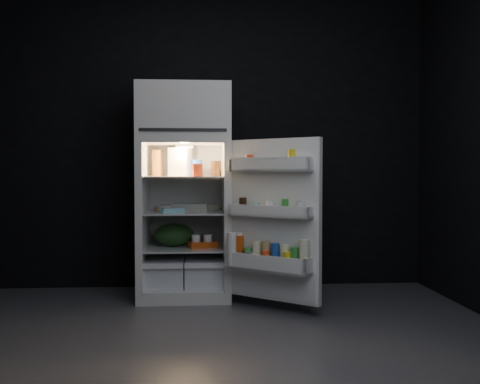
{
  "coord_description": "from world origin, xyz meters",
  "views": [
    {
      "loc": [
        -0.05,
        -3.26,
        1.05
      ],
      "look_at": [
        0.24,
        1.0,
        0.9
      ],
      "focal_mm": 40.0,
      "sensor_mm": 36.0,
      "label": 1
    }
  ],
  "objects": [
    {
      "name": "yogurt_tray",
      "position": [
        -0.05,
        1.21,
        0.45
      ],
      "size": [
        0.26,
        0.19,
        0.05
      ],
      "primitive_type": "cube",
      "rotation": [
        0.0,
        0.0,
        0.31
      ],
      "color": "#BF4410",
      "rests_on": "refrigerator"
    },
    {
      "name": "floor",
      "position": [
        0.0,
        0.0,
        0.0
      ],
      "size": [
        4.0,
        3.4,
        0.0
      ],
      "primitive_type": "cube",
      "color": "#4F4F54",
      "rests_on": "ground"
    },
    {
      "name": "wrapped_pkg",
      "position": [
        0.01,
        1.47,
        0.75
      ],
      "size": [
        0.15,
        0.14,
        0.05
      ],
      "primitive_type": "cube",
      "rotation": [
        0.0,
        0.0,
        0.34
      ],
      "color": "beige",
      "rests_on": "refrigerator"
    },
    {
      "name": "small_carton",
      "position": [
        -0.1,
        1.05,
        1.08
      ],
      "size": [
        0.09,
        0.08,
        0.1
      ],
      "primitive_type": "cube",
      "rotation": [
        0.0,
        0.0,
        0.36
      ],
      "color": "#F0461C",
      "rests_on": "refrigerator"
    },
    {
      "name": "pie",
      "position": [
        -0.3,
        1.33,
        0.75
      ],
      "size": [
        0.43,
        0.43,
        0.04
      ],
      "primitive_type": "cylinder",
      "rotation": [
        0.0,
        0.0,
        -0.34
      ],
      "color": "tan",
      "rests_on": "refrigerator"
    },
    {
      "name": "milk_jug",
      "position": [
        -0.25,
        1.35,
        1.15
      ],
      "size": [
        0.2,
        0.2,
        0.24
      ],
      "primitive_type": "cube",
      "rotation": [
        0.0,
        0.0,
        -0.27
      ],
      "color": "white",
      "rests_on": "refrigerator"
    },
    {
      "name": "small_can_silver",
      "position": [
        0.02,
        1.44,
        0.47
      ],
      "size": [
        0.1,
        0.1,
        0.09
      ],
      "primitive_type": "cylinder",
      "rotation": [
        0.0,
        0.0,
        0.35
      ],
      "color": "silver",
      "rests_on": "refrigerator"
    },
    {
      "name": "small_can_red",
      "position": [
        -0.02,
        1.42,
        0.47
      ],
      "size": [
        0.08,
        0.08,
        0.09
      ],
      "primitive_type": "cylinder",
      "rotation": [
        0.0,
        0.0,
        0.17
      ],
      "color": "#BF4410",
      "rests_on": "refrigerator"
    },
    {
      "name": "wall_front",
      "position": [
        0.0,
        -1.7,
        1.35
      ],
      "size": [
        4.0,
        0.0,
        2.7
      ],
      "primitive_type": "cube",
      "color": "black",
      "rests_on": "ground"
    },
    {
      "name": "mayo_jar",
      "position": [
        -0.11,
        1.38,
        1.1
      ],
      "size": [
        0.11,
        0.11,
        0.14
      ],
      "primitive_type": "cylinder",
      "rotation": [
        0.0,
        0.0,
        -0.13
      ],
      "color": "#1D479F",
      "rests_on": "refrigerator"
    },
    {
      "name": "egg_carton",
      "position": [
        -0.16,
        1.2,
        0.76
      ],
      "size": [
        0.31,
        0.15,
        0.07
      ],
      "primitive_type": "cube",
      "rotation": [
        0.0,
        0.0,
        -0.15
      ],
      "color": "gray",
      "rests_on": "refrigerator"
    },
    {
      "name": "produce_bag",
      "position": [
        -0.3,
        1.32,
        0.52
      ],
      "size": [
        0.34,
        0.29,
        0.2
      ],
      "primitive_type": "ellipsoid",
      "rotation": [
        0.0,
        0.0,
        -0.01
      ],
      "color": "#193815",
      "rests_on": "refrigerator"
    },
    {
      "name": "wall_back",
      "position": [
        0.0,
        1.7,
        1.35
      ],
      "size": [
        4.0,
        0.0,
        2.7
      ],
      "primitive_type": "cube",
      "color": "black",
      "rests_on": "ground"
    },
    {
      "name": "amber_bottle",
      "position": [
        -0.44,
        1.36,
        1.14
      ],
      "size": [
        0.09,
        0.09,
        0.22
      ],
      "primitive_type": "cylinder",
      "rotation": [
        0.0,
        0.0,
        0.02
      ],
      "color": "#B4641C",
      "rests_on": "refrigerator"
    },
    {
      "name": "refrigerator",
      "position": [
        -0.21,
        1.32,
        0.96
      ],
      "size": [
        0.76,
        0.71,
        1.78
      ],
      "color": "white",
      "rests_on": "ground"
    },
    {
      "name": "fridge_door",
      "position": [
        0.47,
        0.71,
        0.68
      ],
      "size": [
        0.69,
        0.59,
        1.22
      ],
      "color": "white",
      "rests_on": "ground"
    },
    {
      "name": "flat_package",
      "position": [
        -0.3,
        1.1,
        0.75
      ],
      "size": [
        0.2,
        0.16,
        0.04
      ],
      "primitive_type": "cube",
      "rotation": [
        0.0,
        0.0,
        0.41
      ],
      "color": "#7CB2C0",
      "rests_on": "refrigerator"
    },
    {
      "name": "jam_jar",
      "position": [
        0.06,
        1.33,
        1.09
      ],
      "size": [
        0.09,
        0.09,
        0.13
      ],
      "primitive_type": "cylinder",
      "rotation": [
        0.0,
        0.0,
        0.03
      ],
      "color": "black",
      "rests_on": "refrigerator"
    }
  ]
}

